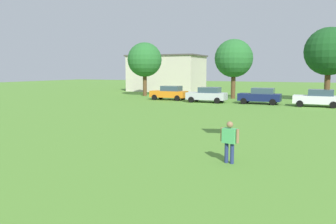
{
  "coord_description": "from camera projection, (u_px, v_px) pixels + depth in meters",
  "views": [
    {
      "loc": [
        6.32,
        -0.45,
        3.52
      ],
      "look_at": [
        1.59,
        10.3,
        2.12
      ],
      "focal_mm": 37.39,
      "sensor_mm": 36.0,
      "label": 1
    }
  ],
  "objects": [
    {
      "name": "parked_car_orange_0",
      "position": [
        169.0,
        93.0,
        41.58
      ],
      "size": [
        4.3,
        2.02,
        1.68
      ],
      "rotation": [
        0.0,
        0.0,
        3.14
      ],
      "color": "orange",
      "rests_on": "ground"
    },
    {
      "name": "ground_plane",
      "position": [
        242.0,
        111.0,
        30.62
      ],
      "size": [
        160.0,
        160.0,
        0.0
      ],
      "primitive_type": "plane",
      "color": "#568C33"
    },
    {
      "name": "tree_right",
      "position": [
        329.0,
        52.0,
        38.44
      ],
      "size": [
        5.28,
        5.28,
        8.23
      ],
      "color": "brown",
      "rests_on": "ground"
    },
    {
      "name": "parked_car_silver_1",
      "position": [
        207.0,
        95.0,
        38.34
      ],
      "size": [
        4.3,
        2.02,
        1.68
      ],
      "rotation": [
        0.0,
        0.0,
        3.14
      ],
      "color": "silver",
      "rests_on": "ground"
    },
    {
      "name": "adult_bystander",
      "position": [
        230.0,
        139.0,
        13.21
      ],
      "size": [
        0.75,
        0.41,
        1.61
      ],
      "rotation": [
        0.0,
        0.0,
        6.05
      ],
      "color": "navy",
      "rests_on": "ground"
    },
    {
      "name": "tree_far_left",
      "position": [
        145.0,
        60.0,
        47.75
      ],
      "size": [
        4.68,
        4.68,
        7.3
      ],
      "color": "brown",
      "rests_on": "ground"
    },
    {
      "name": "parked_car_white_3",
      "position": [
        318.0,
        98.0,
        33.71
      ],
      "size": [
        4.3,
        2.02,
        1.68
      ],
      "rotation": [
        0.0,
        0.0,
        3.14
      ],
      "color": "white",
      "rests_on": "ground"
    },
    {
      "name": "house_right",
      "position": [
        167.0,
        73.0,
        59.19
      ],
      "size": [
        11.98,
        8.13,
        6.03
      ],
      "color": "beige",
      "rests_on": "ground"
    },
    {
      "name": "parked_car_navy_2",
      "position": [
        260.0,
        96.0,
        36.59
      ],
      "size": [
        4.3,
        2.02,
        1.68
      ],
      "rotation": [
        0.0,
        0.0,
        3.14
      ],
      "color": "#141E4C",
      "rests_on": "ground"
    },
    {
      "name": "tree_left",
      "position": [
        234.0,
        58.0,
        43.24
      ],
      "size": [
        4.72,
        4.72,
        7.35
      ],
      "color": "brown",
      "rests_on": "ground"
    }
  ]
}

